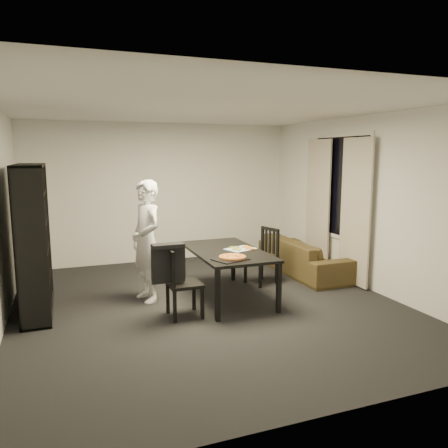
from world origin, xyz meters
name	(u,v)px	position (x,y,z in m)	size (l,w,h in m)	color
room	(208,210)	(0.00, 0.00, 1.30)	(5.01, 5.51, 2.61)	black
window_pane	(341,187)	(2.48, 0.60, 1.50)	(0.02, 1.40, 1.60)	black
window_frame	(340,187)	(2.48, 0.60, 1.50)	(0.03, 1.52, 1.72)	white
curtain_left	(355,212)	(2.40, 0.08, 1.15)	(0.03, 0.70, 2.25)	#BDB1A1
curtain_right	(318,205)	(2.40, 1.12, 1.15)	(0.03, 0.70, 2.25)	#BDB1A1
bookshelf	(34,239)	(-2.16, 0.60, 0.95)	(0.35, 1.50, 1.90)	black
dining_table	(227,254)	(0.33, 0.19, 0.63)	(0.93, 1.67, 0.69)	black
chair_left	(178,278)	(-0.50, -0.29, 0.50)	(0.41, 0.41, 0.88)	black
chair_right	(265,252)	(1.18, 0.68, 0.50)	(0.51, 0.51, 0.88)	black
draped_jacket	(168,261)	(-0.62, -0.29, 0.73)	(0.41, 0.18, 0.49)	black
person	(147,241)	(-0.73, 0.49, 0.84)	(0.61, 0.40, 1.68)	white
baking_tray	(230,259)	(0.18, -0.36, 0.70)	(0.40, 0.32, 0.01)	black
pepperoni_pizza	(232,257)	(0.22, -0.33, 0.72)	(0.35, 0.35, 0.03)	#9F5C2E
kitchen_towel	(241,249)	(0.54, 0.17, 0.70)	(0.40, 0.30, 0.01)	white
pizza_slices	(242,248)	(0.56, 0.17, 0.71)	(0.37, 0.31, 0.01)	gold
sofa	(304,256)	(2.06, 0.97, 0.30)	(2.02, 0.79, 0.59)	#3B2C17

